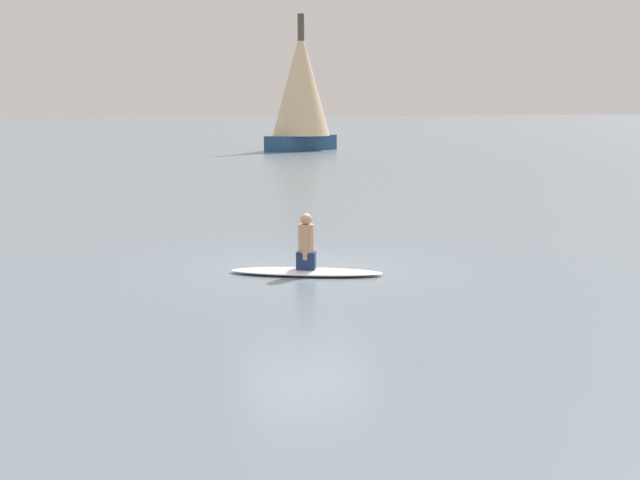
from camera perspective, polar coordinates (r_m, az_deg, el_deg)
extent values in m
plane|color=slate|center=(16.99, -0.75, -1.77)|extent=(400.00, 400.00, 0.00)
ellipsoid|color=white|center=(16.24, -0.91, -2.08)|extent=(1.98, 2.87, 0.11)
cube|color=navy|center=(16.20, -0.91, -1.34)|extent=(0.41, 0.43, 0.32)
cylinder|color=tan|center=(16.13, -0.91, 0.09)|extent=(0.41, 0.41, 0.54)
sphere|color=tan|center=(16.08, -0.92, 1.37)|extent=(0.21, 0.21, 0.21)
cylinder|color=tan|center=(15.96, -1.00, -0.26)|extent=(0.12, 0.12, 0.59)
cylinder|color=tan|center=(16.32, -0.83, -0.06)|extent=(0.12, 0.12, 0.59)
cube|color=navy|center=(60.24, -1.23, 6.35)|extent=(4.14, 5.75, 1.01)
cylinder|color=#4C4238|center=(60.21, -1.25, 10.69)|extent=(0.45, 0.45, 8.12)
cone|color=beige|center=(60.20, -1.24, 10.23)|extent=(5.32, 5.32, 7.14)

